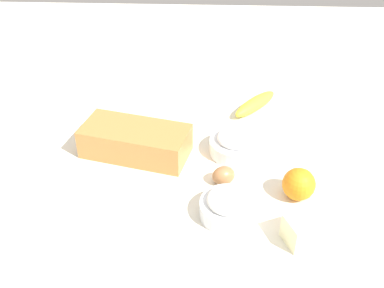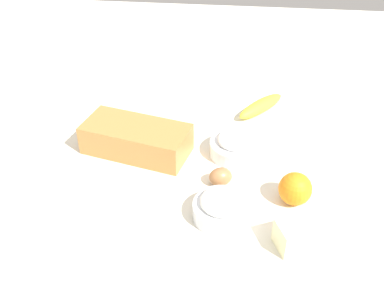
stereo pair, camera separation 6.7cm
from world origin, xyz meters
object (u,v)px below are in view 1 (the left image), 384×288
object	(u,v)px
loaf_pan	(135,141)
flour_bowl	(229,206)
sugar_bowl	(236,144)
banana	(255,104)
butter_block	(306,230)
orange_fruit	(299,184)
egg_near_butter	(223,175)

from	to	relation	value
loaf_pan	flour_bowl	distance (m)	0.33
loaf_pan	sugar_bowl	world-z (taller)	loaf_pan
banana	butter_block	size ratio (longest dim) A/B	2.11
orange_fruit	egg_near_butter	world-z (taller)	orange_fruit
banana	egg_near_butter	size ratio (longest dim) A/B	3.27
sugar_bowl	flour_bowl	bearing A→B (deg)	-95.52
banana	orange_fruit	distance (m)	0.41
sugar_bowl	butter_block	xyz separation A→B (m)	(0.14, -0.31, -0.00)
loaf_pan	sugar_bowl	distance (m)	0.27
flour_bowl	sugar_bowl	world-z (taller)	sugar_bowl
flour_bowl	banana	distance (m)	0.48
flour_bowl	orange_fruit	world-z (taller)	orange_fruit
orange_fruit	egg_near_butter	xyz separation A→B (m)	(-0.18, 0.04, -0.02)
loaf_pan	egg_near_butter	xyz separation A→B (m)	(0.23, -0.11, -0.02)
orange_fruit	butter_block	size ratio (longest dim) A/B	0.87
loaf_pan	sugar_bowl	size ratio (longest dim) A/B	2.15
loaf_pan	banana	size ratio (longest dim) A/B	1.59
loaf_pan	orange_fruit	xyz separation A→B (m)	(0.41, -0.16, -0.00)
sugar_bowl	banana	size ratio (longest dim) A/B	0.74
flour_bowl	butter_block	distance (m)	0.18
flour_bowl	orange_fruit	distance (m)	0.18
sugar_bowl	butter_block	bearing A→B (deg)	-65.63
loaf_pan	butter_block	xyz separation A→B (m)	(0.41, -0.29, -0.01)
flour_bowl	egg_near_butter	distance (m)	0.12
banana	butter_block	bearing A→B (deg)	-82.34
egg_near_butter	loaf_pan	bearing A→B (deg)	154.14
loaf_pan	sugar_bowl	bearing A→B (deg)	16.87
flour_bowl	butter_block	xyz separation A→B (m)	(0.16, -0.07, 0.00)
loaf_pan	butter_block	bearing A→B (deg)	-22.03
orange_fruit	banana	bearing A→B (deg)	100.53
banana	orange_fruit	bearing A→B (deg)	-79.47
sugar_bowl	egg_near_butter	bearing A→B (deg)	-105.06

